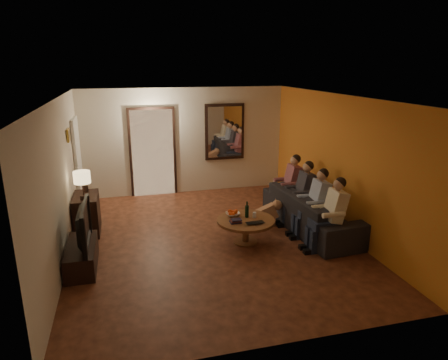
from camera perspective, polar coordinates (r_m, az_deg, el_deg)
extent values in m
cube|color=#3C1B10|center=(7.49, -1.67, -8.52)|extent=(5.00, 6.00, 0.01)
cube|color=white|center=(6.82, -1.85, 11.71)|extent=(5.00, 6.00, 0.01)
cube|color=beige|center=(9.92, -5.59, 5.52)|extent=(5.00, 0.02, 2.60)
cube|color=beige|center=(4.34, 7.11, -9.03)|extent=(5.00, 0.02, 2.60)
cube|color=beige|center=(6.96, -22.26, -0.31)|extent=(0.02, 6.00, 2.60)
cube|color=beige|center=(7.96, 16.11, 2.25)|extent=(0.02, 6.00, 2.60)
cube|color=orange|center=(7.95, 16.04, 2.25)|extent=(0.01, 6.00, 2.60)
cube|color=#FFE0A5|center=(9.86, -10.14, 3.80)|extent=(1.00, 0.06, 2.10)
cube|color=black|center=(9.85, -10.13, 3.79)|extent=(1.12, 0.04, 2.22)
cube|color=silver|center=(9.92, -8.66, 3.05)|extent=(0.45, 0.03, 1.70)
cube|color=black|center=(10.05, 0.09, 6.89)|extent=(1.00, 0.05, 1.40)
cube|color=white|center=(10.02, 0.14, 6.87)|extent=(0.86, 0.02, 1.26)
cube|color=white|center=(9.24, -20.09, 2.01)|extent=(0.06, 0.85, 2.04)
cube|color=#B28C33|center=(8.10, -21.34, 6.00)|extent=(0.03, 0.28, 0.24)
cube|color=brown|center=(8.10, -21.23, 6.01)|extent=(0.01, 0.22, 0.18)
cube|color=black|center=(8.11, -18.99, -4.60)|extent=(0.45, 0.84, 0.75)
cube|color=black|center=(6.87, -19.66, -10.19)|extent=(0.45, 1.15, 0.38)
imported|color=black|center=(6.66, -20.09, -6.15)|extent=(1.15, 0.15, 0.66)
imported|color=black|center=(8.03, 12.50, -4.33)|extent=(2.59, 1.18, 0.74)
cylinder|color=brown|center=(7.31, 3.10, -7.27)|extent=(1.17, 1.17, 0.45)
imported|color=white|center=(7.36, 1.28, -4.93)|extent=(0.26, 0.26, 0.06)
cylinder|color=silver|center=(7.30, 4.37, -4.99)|extent=(0.06, 0.06, 0.10)
imported|color=black|center=(7.00, 4.61, -6.29)|extent=(0.34, 0.24, 0.03)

